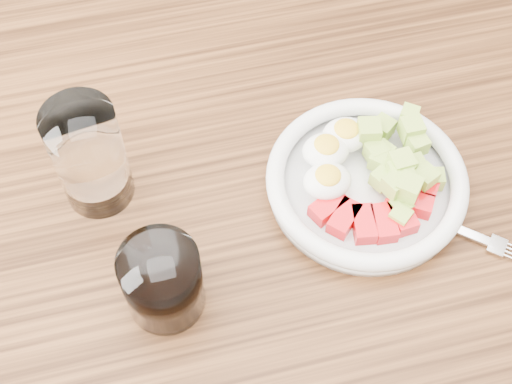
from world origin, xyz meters
TOP-DOWN VIEW (x-y plane):
  - dining_table at (0.00, 0.00)m, footprint 1.50×0.90m
  - bowl at (0.11, 0.00)m, footprint 0.22×0.22m
  - fork at (0.17, -0.05)m, footprint 0.16×0.14m
  - water_glass at (-0.18, 0.07)m, footprint 0.08×0.08m
  - coffee_glass at (-0.13, -0.08)m, footprint 0.08×0.08m

SIDE VIEW (x-z plane):
  - dining_table at x=0.00m, z-range 0.28..1.05m
  - fork at x=0.17m, z-range 0.77..0.78m
  - bowl at x=0.11m, z-range 0.76..0.82m
  - coffee_glass at x=-0.13m, z-range 0.77..0.86m
  - water_glass at x=-0.18m, z-range 0.77..0.91m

